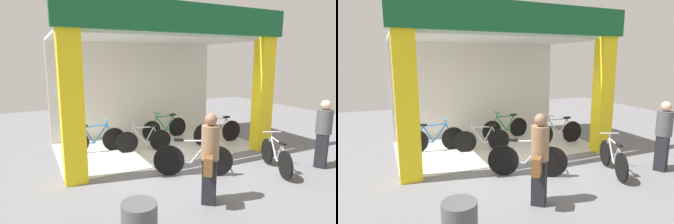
# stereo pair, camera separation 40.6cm
# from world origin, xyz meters

# --- Properties ---
(ground_plane) EXTENTS (18.99, 18.99, 0.00)m
(ground_plane) POSITION_xyz_m (0.00, 0.00, 0.00)
(ground_plane) COLOR slate
(ground_plane) RESTS_ON ground
(shop_facade) EXTENTS (5.69, 3.44, 3.75)m
(shop_facade) POSITION_xyz_m (0.00, 1.64, 2.02)
(shop_facade) COLOR beige
(shop_facade) RESTS_ON ground
(bicycle_inside_0) EXTENTS (1.64, 0.45, 0.90)m
(bicycle_inside_0) POSITION_xyz_m (-1.72, 1.76, 0.36)
(bicycle_inside_0) COLOR black
(bicycle_inside_0) RESTS_ON ground
(bicycle_inside_1) EXTENTS (1.60, 0.44, 0.88)m
(bicycle_inside_1) POSITION_xyz_m (0.60, 2.21, 0.35)
(bicycle_inside_1) COLOR black
(bicycle_inside_1) RESTS_ON ground
(bicycle_inside_2) EXTENTS (1.51, 0.42, 0.84)m
(bicycle_inside_2) POSITION_xyz_m (-0.51, 1.23, 0.34)
(bicycle_inside_2) COLOR black
(bicycle_inside_2) RESTS_ON ground
(bicycle_inside_3) EXTENTS (1.68, 0.46, 0.92)m
(bicycle_inside_3) POSITION_xyz_m (1.79, 1.00, 0.37)
(bicycle_inside_3) COLOR black
(bicycle_inside_3) RESTS_ON ground
(bicycle_parked_0) EXTENTS (1.54, 0.87, 0.95)m
(bicycle_parked_0) POSITION_xyz_m (-0.18, -0.78, 0.38)
(bicycle_parked_0) COLOR black
(bicycle_parked_0) RESTS_ON ground
(bicycle_parked_1) EXTENTS (0.63, 1.45, 0.85)m
(bicycle_parked_1) POSITION_xyz_m (1.67, -1.38, 0.34)
(bicycle_parked_1) COLOR black
(bicycle_parked_1) RESTS_ON ground
(pedestrian_0) EXTENTS (0.58, 0.47, 1.60)m
(pedestrian_0) POSITION_xyz_m (2.84, -1.67, 0.83)
(pedestrian_0) COLOR black
(pedestrian_0) RESTS_ON ground
(pedestrian_1) EXTENTS (0.54, 0.59, 1.62)m
(pedestrian_1) POSITION_xyz_m (-0.56, -1.95, 0.82)
(pedestrian_1) COLOR black
(pedestrian_1) RESTS_ON ground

